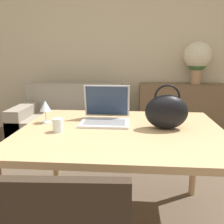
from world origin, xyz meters
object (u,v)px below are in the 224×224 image
Objects in this scene: laptop at (106,112)px; flower_vase at (197,58)px; wine_glass at (45,107)px; handbag at (166,111)px; drinking_glass at (58,125)px; couch at (70,124)px.

flower_vase reaches higher than laptop.
laptop is 0.45m from wine_glass.
flower_vase reaches higher than wine_glass.
handbag is (0.86, -0.08, 0.00)m from wine_glass.
wine_glass is 0.87m from handbag.
wine_glass is at bearing 126.42° from drinking_glass.
couch is 1.89m from drinking_glass.
handbag is at bearing -56.65° from couch.
laptop is 1.16× the size of handbag.
laptop is at bearing 159.76° from handbag.
couch is 1.69m from wine_glass.
handbag reaches higher than drinking_glass.
flower_vase is (1.57, 2.05, 0.31)m from wine_glass.
couch is 2.06m from flower_vase.
laptop reaches higher than drinking_glass.
handbag is at bearing -5.59° from wine_glass.
wine_glass is 0.55× the size of handbag.
wine_glass is at bearing -127.40° from flower_vase.
laptop is 0.40m from drinking_glass.
laptop reaches higher than couch.
couch is at bearing 123.35° from handbag.
drinking_glass is 0.14× the size of flower_vase.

